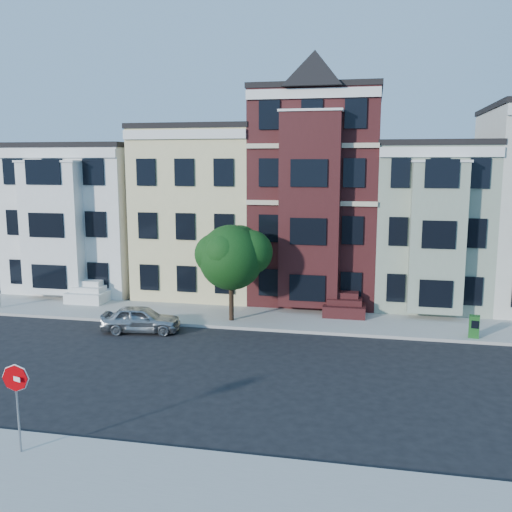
% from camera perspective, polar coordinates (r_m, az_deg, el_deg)
% --- Properties ---
extents(ground, '(120.00, 120.00, 0.00)m').
position_cam_1_polar(ground, '(22.12, 2.36, -12.23)').
color(ground, black).
extents(far_sidewalk, '(60.00, 4.00, 0.15)m').
position_cam_1_polar(far_sidewalk, '(29.62, 4.88, -6.48)').
color(far_sidewalk, '#9E9B93').
rests_on(far_sidewalk, ground).
extents(near_sidewalk, '(60.00, 4.00, 0.15)m').
position_cam_1_polar(near_sidewalk, '(15.07, -3.00, -22.98)').
color(near_sidewalk, '#9E9B93').
rests_on(near_sidewalk, ground).
extents(house_white, '(8.00, 9.00, 9.00)m').
position_cam_1_polar(house_white, '(39.49, -16.02, 3.69)').
color(house_white, white).
rests_on(house_white, ground).
extents(house_yellow, '(7.00, 9.00, 10.00)m').
position_cam_1_polar(house_yellow, '(36.43, -4.80, 4.37)').
color(house_yellow, beige).
rests_on(house_yellow, ground).
extents(house_brown, '(7.00, 9.00, 12.00)m').
position_cam_1_polar(house_brown, '(35.03, 6.29, 5.79)').
color(house_brown, '#381213').
rests_on(house_brown, ground).
extents(house_green, '(6.00, 9.00, 9.00)m').
position_cam_1_polar(house_green, '(35.15, 16.87, 3.00)').
color(house_green, gray).
rests_on(house_green, ground).
extents(street_tree, '(6.78, 6.78, 6.06)m').
position_cam_1_polar(street_tree, '(28.75, -2.51, -0.59)').
color(street_tree, '#194816').
rests_on(street_tree, far_sidewalk).
extents(parked_car, '(3.99, 2.09, 1.29)m').
position_cam_1_polar(parked_car, '(28.28, -11.44, -6.20)').
color(parked_car, '#979B9F').
rests_on(parked_car, ground).
extents(newspaper_box, '(0.53, 0.49, 1.03)m').
position_cam_1_polar(newspaper_box, '(28.28, 20.97, -6.60)').
color(newspaper_box, '#1C581D').
rests_on(newspaper_box, far_sidewalk).
extents(stop_sign, '(0.79, 0.36, 2.88)m').
position_cam_1_polar(stop_sign, '(17.47, -22.74, -13.39)').
color(stop_sign, '#B30005').
rests_on(stop_sign, near_sidewalk).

